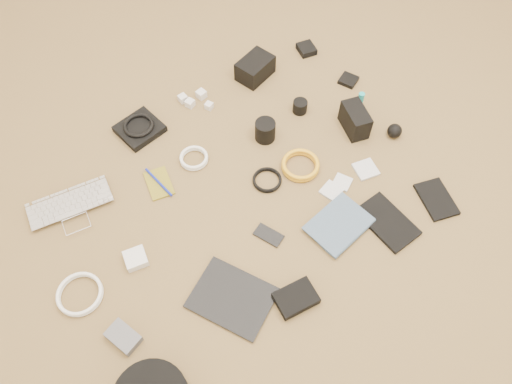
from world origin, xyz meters
TOP-DOWN VIEW (x-y plane):
  - laptop at (-0.52, 0.31)m, footprint 0.33×0.26m
  - headphone_pouch at (-0.14, 0.49)m, footprint 0.17×0.16m
  - headphones at (-0.14, 0.49)m, footprint 0.15×0.15m
  - charger_a at (0.09, 0.48)m, footprint 0.04×0.04m
  - charger_b at (0.08, 0.52)m, footprint 0.03×0.03m
  - charger_c at (0.15, 0.49)m, footprint 0.04×0.04m
  - charger_d at (0.14, 0.42)m, footprint 0.04×0.04m
  - dslr_camera at (0.40, 0.44)m, footprint 0.17×0.13m
  - lens_pouch at (0.67, 0.42)m, footprint 0.09×0.09m
  - notebook_olive at (-0.22, 0.23)m, footprint 0.12×0.15m
  - pen_blue at (-0.22, 0.23)m, footprint 0.02×0.16m
  - cable_white_a at (-0.06, 0.24)m, footprint 0.11×0.11m
  - lens_a at (0.22, 0.16)m, footprint 0.10×0.10m
  - lens_b at (0.42, 0.18)m, footprint 0.06×0.06m
  - card_reader at (0.68, 0.17)m, footprint 0.09×0.09m
  - power_brick at (-0.44, 0.02)m, footprint 0.09×0.09m
  - cable_white_b at (-0.64, 0.03)m, footprint 0.19×0.19m
  - cable_black at (0.10, -0.00)m, footprint 0.14×0.14m
  - cable_yellow at (0.23, -0.03)m, footprint 0.17×0.17m
  - flash at (0.52, -0.02)m, footprint 0.12×0.15m
  - lens_cleaner at (0.61, 0.04)m, footprint 0.03×0.03m
  - battery_charger at (-0.61, -0.18)m, footprint 0.09×0.11m
  - tablet at (-0.27, -0.28)m, footprint 0.28×0.31m
  - phone at (-0.04, -0.18)m, footprint 0.08×0.11m
  - filter_case_left at (0.25, -0.18)m, footprint 0.08×0.08m
  - filter_case_mid at (0.31, -0.18)m, footprint 0.08×0.08m
  - filter_case_right at (0.42, -0.19)m, footprint 0.10×0.10m
  - air_blower at (0.62, -0.14)m, footprint 0.07×0.07m
  - drive_case at (-0.12, -0.41)m, footprint 0.14×0.11m
  - paperback at (0.18, -0.38)m, footprint 0.22×0.17m
  - notebook_black_a at (0.31, -0.40)m, footprint 0.13×0.21m
  - notebook_black_b at (0.52, -0.44)m, footprint 0.15×0.18m

SIDE VIEW (x-z plane):
  - notebook_olive at x=-0.22m, z-range 0.00..0.01m
  - phone at x=-0.04m, z-range 0.00..0.01m
  - filter_case_mid at x=0.31m, z-range 0.00..0.01m
  - filter_case_left at x=0.25m, z-range 0.00..0.01m
  - cable_black at x=0.10m, z-range 0.00..0.01m
  - filter_case_right at x=0.42m, z-range 0.00..0.01m
  - tablet at x=-0.27m, z-range 0.00..0.01m
  - cable_white_b at x=-0.64m, z-range 0.00..0.01m
  - cable_white_a at x=-0.06m, z-range 0.00..0.01m
  - notebook_black_b at x=0.52m, z-range 0.00..0.01m
  - notebook_black_a at x=0.31m, z-range 0.00..0.01m
  - cable_yellow at x=0.23m, z-range 0.00..0.02m
  - card_reader at x=0.68m, z-range 0.00..0.02m
  - paperback at x=0.18m, z-range 0.00..0.02m
  - laptop at x=-0.52m, z-range 0.00..0.02m
  - pen_blue at x=-0.22m, z-range 0.01..0.02m
  - charger_d at x=0.14m, z-range 0.00..0.03m
  - lens_pouch at x=0.67m, z-range 0.00..0.03m
  - headphone_pouch at x=-0.14m, z-range 0.00..0.03m
  - battery_charger at x=-0.61m, z-range 0.00..0.03m
  - charger_b at x=0.08m, z-range 0.00..0.03m
  - charger_a at x=0.09m, z-range 0.00..0.03m
  - power_brick at x=-0.44m, z-range 0.00..0.03m
  - drive_case at x=-0.12m, z-range 0.00..0.03m
  - charger_c at x=0.15m, z-range 0.00..0.03m
  - lens_b at x=0.42m, z-range 0.00..0.05m
  - air_blower at x=0.62m, z-range 0.00..0.06m
  - headphones at x=-0.14m, z-range 0.03..0.04m
  - lens_cleaner at x=0.61m, z-range 0.00..0.08m
  - lens_a at x=0.22m, z-range 0.00..0.08m
  - dslr_camera at x=0.40m, z-range 0.00..0.09m
  - flash at x=0.52m, z-range 0.00..0.10m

